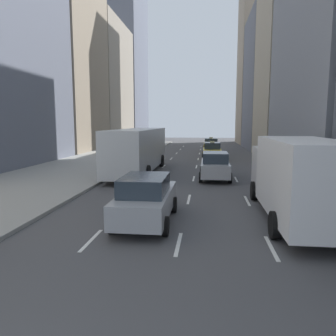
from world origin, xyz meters
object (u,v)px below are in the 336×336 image
at_px(sedan_black_near, 146,199).
at_px(city_bus, 138,149).
at_px(taxi_lead, 212,151).
at_px(box_truck, 296,176).
at_px(taxi_second, 211,145).
at_px(sedan_silver_behind, 215,165).

bearing_deg(sedan_black_near, city_bus, 103.06).
relative_size(taxi_lead, box_truck, 0.52).
height_order(city_bus, box_truck, city_bus).
xyz_separation_m(taxi_second, city_bus, (-5.61, -18.74, 0.91)).
distance_m(taxi_second, city_bus, 19.58).
distance_m(taxi_lead, taxi_second, 8.93).
bearing_deg(box_truck, city_bus, 126.99).
xyz_separation_m(taxi_second, sedan_silver_behind, (0.00, -20.92, 0.03)).
height_order(sedan_black_near, sedan_silver_behind, sedan_silver_behind).
xyz_separation_m(sedan_silver_behind, city_bus, (-5.61, 2.18, 0.87)).
height_order(taxi_lead, city_bus, city_bus).
bearing_deg(box_truck, taxi_second, 95.35).
relative_size(taxi_second, box_truck, 0.52).
distance_m(sedan_black_near, city_bus, 12.47).
xyz_separation_m(sedan_silver_behind, box_truck, (2.80, -8.99, 0.79)).
relative_size(sedan_black_near, city_bus, 0.40).
relative_size(sedan_silver_behind, box_truck, 0.57).
relative_size(sedan_black_near, sedan_silver_behind, 0.98).
bearing_deg(sedan_silver_behind, box_truck, -72.70).
bearing_deg(taxi_second, city_bus, -106.67).
height_order(taxi_second, sedan_black_near, taxi_second).
bearing_deg(sedan_silver_behind, sedan_black_near, -105.73).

